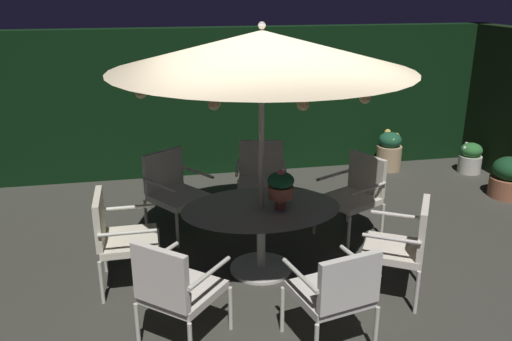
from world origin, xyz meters
The scene contains 15 objects.
ground_plane centered at (0.00, 0.00, -0.01)m, with size 8.64×6.68×0.02m, color #3D3D35.
hedge_backdrop_rear centered at (0.00, 3.19, 1.12)m, with size 8.64×0.30×2.24m, color black.
patio_dining_table centered at (-0.16, -0.03, 0.56)m, with size 1.62×1.16×0.71m.
patio_umbrella centered at (-0.16, -0.03, 2.26)m, with size 2.84×2.84×2.52m.
centerpiece_planter centered at (0.02, -0.11, 0.96)m, with size 0.27×0.27×0.41m.
patio_chair_north centered at (-0.98, 1.13, 0.55)m, with size 0.85×0.86×0.96m.
patio_chair_northeast centered at (-1.57, -0.05, 0.57)m, with size 0.59×0.64×0.97m.
patio_chair_east centered at (-1.08, -1.10, 0.55)m, with size 0.82×0.82×0.97m.
patio_chair_southeast centered at (0.16, -1.40, 0.55)m, with size 0.70×0.71×0.93m.
patio_chair_south centered at (1.06, -0.75, 0.56)m, with size 0.77×0.78×0.97m.
patio_chair_southwest centered at (1.11, 0.60, 0.55)m, with size 0.79×0.78×0.95m.
patio_chair_west centered at (0.13, 1.36, 0.54)m, with size 0.73×0.71×0.95m.
potted_plant_right_far centered at (3.67, 1.29, 0.28)m, with size 0.51×0.51×0.57m.
potted_plant_front_corner centered at (3.73, 2.32, 0.24)m, with size 0.35×0.35×0.48m.
potted_plant_left_far centered at (2.52, 2.71, 0.31)m, with size 0.40×0.40×0.63m.
Camera 1 is at (-1.17, -4.85, 2.84)m, focal length 37.23 mm.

